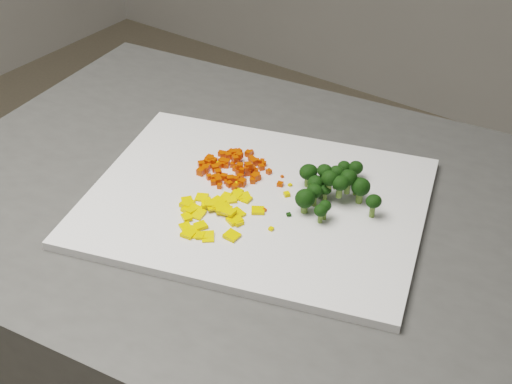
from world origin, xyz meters
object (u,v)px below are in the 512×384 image
Objects in this scene: pepper_pile at (219,209)px; broccoli_pile at (339,181)px; carrot_pile at (235,162)px; cutting_board at (256,201)px.

broccoli_pile reaches higher than pepper_pile.
pepper_pile is at bearing -64.81° from carrot_pile.
cutting_board is 0.08m from carrot_pile.
carrot_pile is 0.83× the size of broccoli_pile.
carrot_pile is at bearing 149.33° from cutting_board.
cutting_board is at bearing -30.67° from carrot_pile.
pepper_pile is 0.97× the size of broccoli_pile.
pepper_pile is (0.05, -0.10, -0.01)m from carrot_pile.
carrot_pile reaches higher than pepper_pile.
cutting_board is at bearing 72.06° from pepper_pile.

